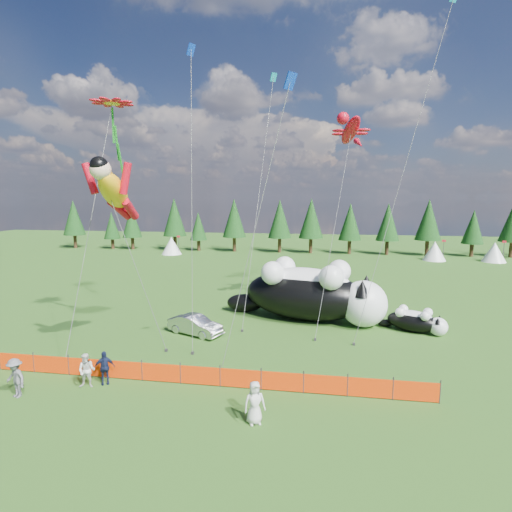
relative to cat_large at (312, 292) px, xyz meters
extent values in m
plane|color=#133B0A|center=(-5.07, -8.47, -2.12)|extent=(160.00, 160.00, 0.00)
cylinder|color=#262626|center=(-16.07, -11.47, -1.57)|extent=(0.06, 0.06, 1.10)
cylinder|color=#262626|center=(-14.07, -11.47, -1.57)|extent=(0.06, 0.06, 1.10)
cylinder|color=#262626|center=(-12.07, -11.47, -1.57)|extent=(0.06, 0.06, 1.10)
cylinder|color=#262626|center=(-10.07, -11.47, -1.57)|extent=(0.06, 0.06, 1.10)
cylinder|color=#262626|center=(-8.07, -11.47, -1.57)|extent=(0.06, 0.06, 1.10)
cylinder|color=#262626|center=(-6.07, -11.47, -1.57)|extent=(0.06, 0.06, 1.10)
cylinder|color=#262626|center=(-4.07, -11.47, -1.57)|extent=(0.06, 0.06, 1.10)
cylinder|color=#262626|center=(-2.07, -11.47, -1.57)|extent=(0.06, 0.06, 1.10)
cylinder|color=#262626|center=(-0.07, -11.47, -1.57)|extent=(0.06, 0.06, 1.10)
cylinder|color=#262626|center=(1.93, -11.47, -1.57)|extent=(0.06, 0.06, 1.10)
cylinder|color=#262626|center=(3.93, -11.47, -1.57)|extent=(0.06, 0.06, 1.10)
cylinder|color=#262626|center=(5.93, -11.47, -1.57)|extent=(0.06, 0.06, 1.10)
cube|color=#F23605|center=(-15.07, -11.47, -1.62)|extent=(2.00, 0.04, 0.90)
cube|color=#F23605|center=(-13.07, -11.47, -1.62)|extent=(2.00, 0.04, 0.90)
cube|color=#F23605|center=(-11.07, -11.47, -1.62)|extent=(2.00, 0.04, 0.90)
cube|color=#F23605|center=(-9.07, -11.47, -1.62)|extent=(2.00, 0.04, 0.90)
cube|color=#F23605|center=(-7.07, -11.47, -1.62)|extent=(2.00, 0.04, 0.90)
cube|color=#F23605|center=(-5.07, -11.47, -1.62)|extent=(2.00, 0.04, 0.90)
cube|color=#F23605|center=(-3.07, -11.47, -1.62)|extent=(2.00, 0.04, 0.90)
cube|color=#F23605|center=(-1.07, -11.47, -1.62)|extent=(2.00, 0.04, 0.90)
cube|color=#F23605|center=(0.93, -11.47, -1.62)|extent=(2.00, 0.04, 0.90)
cube|color=#F23605|center=(2.93, -11.47, -1.62)|extent=(2.00, 0.04, 0.90)
cube|color=#F23605|center=(4.93, -11.47, -1.62)|extent=(2.00, 0.04, 0.90)
ellipsoid|color=black|center=(-0.52, 0.13, -0.27)|extent=(10.02, 6.43, 3.70)
ellipsoid|color=white|center=(-0.52, 0.13, 0.66)|extent=(7.53, 4.69, 2.26)
sphere|color=white|center=(3.67, -0.92, -0.47)|extent=(3.29, 3.29, 3.29)
sphere|color=#D4525C|center=(5.03, -1.26, -0.47)|extent=(0.46, 0.46, 0.46)
ellipsoid|color=black|center=(-5.31, 1.33, -1.40)|extent=(3.14, 2.09, 1.44)
cone|color=black|center=(3.43, -1.87, 0.84)|extent=(1.15, 1.15, 1.15)
cone|color=black|center=(3.91, 0.04, 0.84)|extent=(1.15, 1.15, 1.15)
sphere|color=white|center=(2.00, 0.88, 1.48)|extent=(1.73, 1.73, 1.73)
sphere|color=white|center=(1.35, -1.71, 1.48)|extent=(1.73, 1.73, 1.73)
sphere|color=white|center=(-2.19, 1.92, 1.48)|extent=(1.73, 1.73, 1.73)
sphere|color=white|center=(-2.84, -0.67, 1.48)|extent=(1.73, 1.73, 1.73)
ellipsoid|color=black|center=(6.91, -1.49, -1.43)|extent=(3.77, 2.82, 1.37)
ellipsoid|color=white|center=(6.91, -1.49, -1.09)|extent=(2.83, 2.07, 0.84)
sphere|color=white|center=(8.38, -2.12, -1.51)|extent=(1.22, 1.22, 1.22)
sphere|color=#D4525C|center=(8.85, -2.32, -1.51)|extent=(0.17, 0.17, 0.17)
ellipsoid|color=black|center=(5.23, -0.77, -1.85)|extent=(1.19, 0.91, 0.53)
cone|color=black|center=(8.23, -2.45, -1.02)|extent=(0.43, 0.43, 0.43)
cone|color=black|center=(8.52, -1.78, -1.02)|extent=(0.43, 0.43, 0.43)
sphere|color=white|center=(7.87, -1.36, -0.79)|extent=(0.64, 0.64, 0.64)
sphere|color=white|center=(7.48, -2.27, -0.79)|extent=(0.64, 0.64, 0.64)
sphere|color=white|center=(6.41, -0.73, -0.79)|extent=(0.64, 0.64, 0.64)
sphere|color=white|center=(6.02, -1.64, -0.79)|extent=(0.64, 0.64, 0.64)
imported|color=#B6B6BB|center=(-7.56, -4.45, -1.48)|extent=(4.10, 2.73, 1.28)
imported|color=silver|center=(-10.38, -12.53, -1.28)|extent=(0.88, 0.61, 1.68)
imported|color=#141A37|center=(-9.73, -12.07, -1.29)|extent=(1.10, 0.89, 1.67)
imported|color=#5C5B60|center=(-13.03, -13.94, -1.20)|extent=(1.32, 0.97, 1.84)
imported|color=silver|center=(-1.91, -14.30, -1.23)|extent=(1.02, 0.86, 1.77)
cylinder|color=#595959|center=(-9.36, -8.38, 2.66)|extent=(0.03, 0.03, 9.59)
cube|color=#262626|center=(-8.34, -7.65, -2.04)|extent=(0.15, 0.15, 0.16)
cylinder|color=#595959|center=(1.50, -0.68, 5.00)|extent=(0.03, 0.03, 15.94)
cube|color=#262626|center=(0.37, -4.38, -2.04)|extent=(0.15, 0.15, 0.16)
cylinder|color=#595959|center=(-12.40, -8.30, 5.36)|extent=(0.03, 0.03, 15.76)
cube|color=#262626|center=(-12.58, -11.19, -2.04)|extent=(0.15, 0.15, 0.16)
cube|color=#18851D|center=(-12.22, -5.40, 10.28)|extent=(0.19, 0.19, 4.22)
cylinder|color=#595959|center=(-7.19, -5.69, 7.06)|extent=(0.03, 0.03, 18.59)
cube|color=#262626|center=(-6.66, -7.81, -2.04)|extent=(0.15, 0.15, 0.16)
cylinder|color=#595959|center=(5.52, -2.95, 8.60)|extent=(0.03, 0.03, 22.17)
cube|color=#262626|center=(2.75, -4.81, -2.04)|extent=(0.15, 0.15, 0.16)
cylinder|color=#595959|center=(-2.56, -10.98, 4.99)|extent=(0.03, 0.03, 14.31)
cube|color=#262626|center=(-4.23, -11.06, -2.04)|extent=(0.15, 0.15, 0.16)
cylinder|color=#595959|center=(-4.02, 0.51, 7.28)|extent=(0.03, 0.03, 20.16)
cube|color=#262626|center=(-4.57, -3.47, -2.04)|extent=(0.15, 0.15, 0.16)
camera|label=1|loc=(0.55, -29.11, 6.94)|focal=28.00mm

